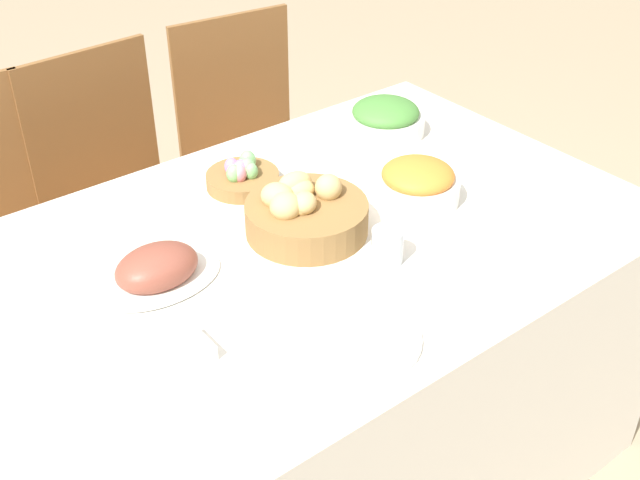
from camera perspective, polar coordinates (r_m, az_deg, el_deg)
The scene contains 15 objects.
ground_plane at distance 2.29m, azimuth -1.68°, elevation -16.46°, with size 12.00×12.00×0.00m, color tan.
dining_table at distance 2.00m, azimuth -1.86°, elevation -9.42°, with size 1.63×1.00×0.77m.
chair_far_right at distance 2.73m, azimuth -4.82°, elevation 6.29°, with size 0.46×0.46×0.93m.
chair_far_center at distance 2.53m, azimuth -14.00°, elevation 2.94°, with size 0.45×0.45×0.93m.
bread_basket at distance 1.77m, azimuth -1.12°, elevation 1.96°, with size 0.27×0.27×0.13m.
egg_basket at distance 1.96m, azimuth -5.53°, elevation 4.52°, with size 0.18×0.18×0.08m.
ham_platter at distance 1.67m, azimuth -11.50°, elevation -2.06°, with size 0.27×0.19×0.08m.
carrot_bowl at distance 1.90m, azimuth 6.94°, elevation 4.04°, with size 0.20×0.20×0.10m.
green_salad_bowl at distance 2.22m, azimuth 4.67°, elevation 8.63°, with size 0.22×0.22×0.09m.
dinner_plate at distance 1.50m, azimuth 2.41°, elevation -7.04°, with size 0.25×0.25×0.01m.
fork at distance 1.43m, azimuth -2.32°, elevation -9.58°, with size 0.01×0.18×0.00m.
knife at distance 1.58m, azimuth 6.63°, elevation -4.83°, with size 0.01×0.18×0.00m.
spoon at distance 1.60m, azimuth 7.41°, elevation -4.40°, with size 0.01×0.18×0.00m.
drinking_cup at distance 1.69m, azimuth 4.80°, elevation -0.44°, with size 0.07×0.07×0.08m.
butter_dish at distance 1.47m, azimuth -10.41°, elevation -8.18°, with size 0.14×0.08×0.03m.
Camera 1 is at (-0.85, -1.18, 1.77)m, focal length 45.00 mm.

